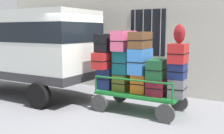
{
  "coord_description": "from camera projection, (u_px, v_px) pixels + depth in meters",
  "views": [
    {
      "loc": [
        3.61,
        -5.85,
        2.08
      ],
      "look_at": [
        0.03,
        0.3,
        1.1
      ],
      "focal_mm": 43.05,
      "sensor_mm": 36.0,
      "label": 1
    }
  ],
  "objects": [
    {
      "name": "suitcase_left_top",
      "position": [
        106.0,
        43.0,
        7.16
      ],
      "size": [
        0.39,
        0.69,
        0.48
      ],
      "color": "black",
      "rests_on": "suitcase_left_middle"
    },
    {
      "name": "backpack",
      "position": [
        179.0,
        34.0,
        6.18
      ],
      "size": [
        0.27,
        0.22,
        0.44
      ],
      "color": "maroon",
      "rests_on": "suitcase_right_top"
    },
    {
      "name": "suitcase_midleft_top",
      "position": [
        124.0,
        41.0,
        6.96
      ],
      "size": [
        0.39,
        0.77,
        0.52
      ],
      "color": "#CC4C72",
      "rests_on": "suitcase_midleft_middle"
    },
    {
      "name": "suitcase_midright_middle",
      "position": [
        158.0,
        69.0,
        6.54
      ],
      "size": [
        0.4,
        0.77,
        0.47
      ],
      "color": "#194C28",
      "rests_on": "suitcase_midright_bottom"
    },
    {
      "name": "suitcase_center_middle",
      "position": [
        140.0,
        61.0,
        6.77
      ],
      "size": [
        0.44,
        0.79,
        0.64
      ],
      "color": "#3372C6",
      "rests_on": "suitcase_center_bottom"
    },
    {
      "name": "building_wall",
      "position": [
        145.0,
        17.0,
        8.92
      ],
      "size": [
        12.0,
        0.38,
        5.0
      ],
      "color": "beige",
      "rests_on": "ground"
    },
    {
      "name": "suitcase_left_bottom",
      "position": [
        107.0,
        78.0,
        7.32
      ],
      "size": [
        0.43,
        0.58,
        0.57
      ],
      "color": "navy",
      "rests_on": "luggage_cart"
    },
    {
      "name": "suitcase_right_top",
      "position": [
        178.0,
        53.0,
        6.21
      ],
      "size": [
        0.41,
        0.58,
        0.46
      ],
      "color": "#B21E1E",
      "rests_on": "suitcase_right_middle"
    },
    {
      "name": "ground_plane",
      "position": [
        105.0,
        109.0,
        7.1
      ],
      "size": [
        40.0,
        40.0,
        0.0
      ],
      "primitive_type": "plane",
      "color": "gray"
    },
    {
      "name": "luggage_cart",
      "position": [
        140.0,
        96.0,
        6.88
      ],
      "size": [
        2.2,
        1.16,
        0.5
      ],
      "color": "#146023",
      "rests_on": "ground"
    },
    {
      "name": "suitcase_midright_bottom",
      "position": [
        158.0,
        86.0,
        6.59
      ],
      "size": [
        0.43,
        0.63,
        0.42
      ],
      "color": "maroon",
      "rests_on": "luggage_cart"
    },
    {
      "name": "van",
      "position": [
        25.0,
        44.0,
        8.52
      ],
      "size": [
        4.72,
        2.03,
        2.64
      ],
      "color": "silver",
      "rests_on": "ground"
    },
    {
      "name": "suitcase_right_middle",
      "position": [
        178.0,
        71.0,
        6.27
      ],
      "size": [
        0.38,
        0.43,
        0.37
      ],
      "color": "navy",
      "rests_on": "suitcase_right_bottom"
    },
    {
      "name": "suitcase_midleft_bottom",
      "position": [
        123.0,
        82.0,
        7.07
      ],
      "size": [
        0.4,
        0.53,
        0.44
      ],
      "color": "#4C5119",
      "rests_on": "luggage_cart"
    },
    {
      "name": "suitcase_center_bottom",
      "position": [
        140.0,
        83.0,
        6.84
      ],
      "size": [
        0.41,
        0.51,
        0.49
      ],
      "color": "orange",
      "rests_on": "luggage_cart"
    },
    {
      "name": "cart_railing",
      "position": [
        140.0,
        79.0,
        6.82
      ],
      "size": [
        2.07,
        1.02,
        0.43
      ],
      "color": "#146023",
      "rests_on": "luggage_cart"
    },
    {
      "name": "suitcase_left_middle",
      "position": [
        107.0,
        60.0,
        7.23
      ],
      "size": [
        0.43,
        0.93,
        0.43
      ],
      "color": "#B21E1E",
      "rests_on": "suitcase_left_bottom"
    },
    {
      "name": "suitcase_center_top",
      "position": [
        140.0,
        40.0,
        6.69
      ],
      "size": [
        0.42,
        0.76,
        0.42
      ],
      "color": "brown",
      "rests_on": "suitcase_center_middle"
    },
    {
      "name": "suitcase_right_bottom",
      "position": [
        178.0,
        88.0,
        6.36
      ],
      "size": [
        0.4,
        0.53,
        0.45
      ],
      "color": "slate",
      "rests_on": "luggage_cart"
    },
    {
      "name": "suitcase_midleft_middle",
      "position": [
        123.0,
        63.0,
        7.01
      ],
      "size": [
        0.43,
        0.49,
        0.61
      ],
      "color": "#0F5960",
      "rests_on": "suitcase_midleft_bottom"
    }
  ]
}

